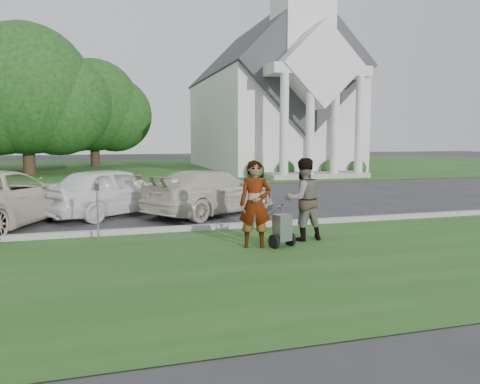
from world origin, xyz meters
name	(u,v)px	position (x,y,z in m)	size (l,w,h in m)	color
ground	(241,233)	(0.00, 0.00, 0.00)	(120.00, 120.00, 0.00)	#333335
grass_strip	(285,262)	(0.00, -3.00, 0.01)	(80.00, 7.00, 0.01)	#25531C
church_lawn	(147,168)	(0.00, 27.00, 0.01)	(80.00, 30.00, 0.01)	#25531C
curb	(235,226)	(0.00, 0.55, 0.07)	(80.00, 0.18, 0.15)	#9E9E93
church	(269,91)	(9.00, 23.11, 5.94)	(9.19, 19.00, 24.10)	white
tree_left	(26,95)	(-8.01, 21.99, 5.11)	(10.63, 8.40, 9.71)	#332316
tree_back	(93,110)	(-4.01, 29.99, 4.73)	(9.61, 7.60, 8.89)	#332316
striping_cart	(282,228)	(0.40, -1.79, 0.42)	(0.75, 1.14, 0.99)	black
person_left	(255,205)	(-0.18, -1.66, 0.95)	(0.69, 0.46, 1.90)	#999999
person_right	(303,200)	(1.12, -1.26, 0.96)	(0.93, 0.73, 1.92)	#999999
parking_meter_near	(97,204)	(-3.48, -0.02, 0.87)	(0.10, 0.09, 1.39)	gray
car_b	(113,191)	(-3.07, 3.68, 0.76)	(1.79, 4.46, 1.52)	white
car_c	(211,192)	(-0.07, 3.12, 0.70)	(1.96, 4.82, 1.40)	beige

